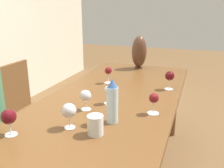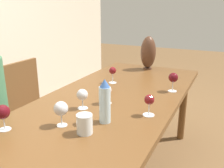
{
  "view_description": "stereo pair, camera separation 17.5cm",
  "coord_description": "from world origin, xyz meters",
  "px_view_note": "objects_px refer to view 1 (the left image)",
  "views": [
    {
      "loc": [
        -1.34,
        -0.57,
        1.36
      ],
      "look_at": [
        0.24,
        0.0,
        0.83
      ],
      "focal_mm": 40.0,
      "sensor_mm": 36.0,
      "label": 1
    },
    {
      "loc": [
        -1.27,
        -0.73,
        1.36
      ],
      "look_at": [
        0.24,
        0.0,
        0.83
      ],
      "focal_mm": 40.0,
      "sensor_mm": 36.0,
      "label": 2
    }
  ],
  "objects_px": {
    "wine_glass_3": "(108,71)",
    "wine_glass_5": "(85,96)",
    "wine_glass_1": "(69,111)",
    "wine_glass_6": "(9,117)",
    "wine_glass_4": "(109,91)",
    "chair_far": "(28,110)",
    "vase": "(139,52)",
    "water_tumbler": "(95,125)",
    "water_bottle": "(112,102)",
    "wine_glass_2": "(154,99)",
    "wine_glass_0": "(170,76)"
  },
  "relations": [
    {
      "from": "wine_glass_3",
      "to": "wine_glass_5",
      "type": "height_order",
      "value": "wine_glass_3"
    },
    {
      "from": "wine_glass_1",
      "to": "wine_glass_6",
      "type": "relative_size",
      "value": 1.0
    },
    {
      "from": "wine_glass_6",
      "to": "wine_glass_4",
      "type": "bearing_deg",
      "value": -29.36
    },
    {
      "from": "wine_glass_6",
      "to": "chair_far",
      "type": "distance_m",
      "value": 0.97
    },
    {
      "from": "vase",
      "to": "water_tumbler",
      "type": "bearing_deg",
      "value": -174.82
    },
    {
      "from": "water_bottle",
      "to": "vase",
      "type": "relative_size",
      "value": 0.75
    },
    {
      "from": "wine_glass_3",
      "to": "wine_glass_4",
      "type": "distance_m",
      "value": 0.47
    },
    {
      "from": "wine_glass_2",
      "to": "chair_far",
      "type": "distance_m",
      "value": 1.21
    },
    {
      "from": "water_tumbler",
      "to": "chair_far",
      "type": "height_order",
      "value": "chair_far"
    },
    {
      "from": "wine_glass_6",
      "to": "wine_glass_3",
      "type": "bearing_deg",
      "value": -8.69
    },
    {
      "from": "water_tumbler",
      "to": "wine_glass_3",
      "type": "bearing_deg",
      "value": 16.3
    },
    {
      "from": "wine_glass_1",
      "to": "wine_glass_4",
      "type": "height_order",
      "value": "wine_glass_1"
    },
    {
      "from": "water_bottle",
      "to": "wine_glass_6",
      "type": "distance_m",
      "value": 0.54
    },
    {
      "from": "water_bottle",
      "to": "wine_glass_3",
      "type": "bearing_deg",
      "value": 22.3
    },
    {
      "from": "wine_glass_2",
      "to": "wine_glass_3",
      "type": "relative_size",
      "value": 0.94
    },
    {
      "from": "water_bottle",
      "to": "wine_glass_2",
      "type": "relative_size",
      "value": 1.93
    },
    {
      "from": "wine_glass_0",
      "to": "wine_glass_1",
      "type": "relative_size",
      "value": 1.04
    },
    {
      "from": "vase",
      "to": "wine_glass_5",
      "type": "distance_m",
      "value": 1.17
    },
    {
      "from": "wine_glass_1",
      "to": "wine_glass_2",
      "type": "distance_m",
      "value": 0.51
    },
    {
      "from": "vase",
      "to": "wine_glass_3",
      "type": "relative_size",
      "value": 2.44
    },
    {
      "from": "vase",
      "to": "wine_glass_2",
      "type": "distance_m",
      "value": 1.15
    },
    {
      "from": "wine_glass_4",
      "to": "wine_glass_2",
      "type": "bearing_deg",
      "value": -101.14
    },
    {
      "from": "water_tumbler",
      "to": "wine_glass_3",
      "type": "xyz_separation_m",
      "value": [
        0.85,
        0.25,
        0.05
      ]
    },
    {
      "from": "water_bottle",
      "to": "water_tumbler",
      "type": "xyz_separation_m",
      "value": [
        -0.16,
        0.03,
        -0.07
      ]
    },
    {
      "from": "water_tumbler",
      "to": "vase",
      "type": "xyz_separation_m",
      "value": [
        1.44,
        0.13,
        0.12
      ]
    },
    {
      "from": "water_tumbler",
      "to": "chair_far",
      "type": "xyz_separation_m",
      "value": [
        0.6,
        0.91,
        -0.3
      ]
    },
    {
      "from": "wine_glass_0",
      "to": "wine_glass_3",
      "type": "distance_m",
      "value": 0.51
    },
    {
      "from": "vase",
      "to": "wine_glass_1",
      "type": "bearing_deg",
      "value": 178.89
    },
    {
      "from": "wine_glass_1",
      "to": "wine_glass_2",
      "type": "bearing_deg",
      "value": -49.02
    },
    {
      "from": "vase",
      "to": "wine_glass_4",
      "type": "bearing_deg",
      "value": -177.3
    },
    {
      "from": "wine_glass_3",
      "to": "chair_far",
      "type": "xyz_separation_m",
      "value": [
        -0.25,
        0.66,
        -0.35
      ]
    },
    {
      "from": "wine_glass_0",
      "to": "wine_glass_3",
      "type": "height_order",
      "value": "wine_glass_0"
    },
    {
      "from": "wine_glass_1",
      "to": "wine_glass_0",
      "type": "bearing_deg",
      "value": -26.49
    },
    {
      "from": "wine_glass_2",
      "to": "wine_glass_6",
      "type": "bearing_deg",
      "value": 128.77
    },
    {
      "from": "wine_glass_1",
      "to": "wine_glass_3",
      "type": "distance_m",
      "value": 0.84
    },
    {
      "from": "wine_glass_2",
      "to": "chair_far",
      "type": "relative_size",
      "value": 0.15
    },
    {
      "from": "wine_glass_1",
      "to": "wine_glass_6",
      "type": "xyz_separation_m",
      "value": [
        -0.17,
        0.24,
        0.0
      ]
    },
    {
      "from": "wine_glass_1",
      "to": "wine_glass_5",
      "type": "bearing_deg",
      "value": 5.59
    },
    {
      "from": "wine_glass_0",
      "to": "wine_glass_4",
      "type": "xyz_separation_m",
      "value": [
        -0.44,
        0.34,
        -0.02
      ]
    },
    {
      "from": "water_bottle",
      "to": "wine_glass_3",
      "type": "height_order",
      "value": "water_bottle"
    },
    {
      "from": "wine_glass_5",
      "to": "wine_glass_6",
      "type": "relative_size",
      "value": 0.92
    },
    {
      "from": "wine_glass_4",
      "to": "wine_glass_6",
      "type": "xyz_separation_m",
      "value": [
        -0.57,
        0.32,
        0.01
      ]
    },
    {
      "from": "chair_far",
      "to": "vase",
      "type": "bearing_deg",
      "value": -42.7
    },
    {
      "from": "vase",
      "to": "wine_glass_4",
      "type": "height_order",
      "value": "vase"
    },
    {
      "from": "wine_glass_3",
      "to": "wine_glass_5",
      "type": "xyz_separation_m",
      "value": [
        -0.58,
        -0.07,
        -0.01
      ]
    },
    {
      "from": "wine_glass_4",
      "to": "wine_glass_6",
      "type": "relative_size",
      "value": 0.89
    },
    {
      "from": "water_tumbler",
      "to": "wine_glass_5",
      "type": "relative_size",
      "value": 0.8
    },
    {
      "from": "vase",
      "to": "wine_glass_5",
      "type": "relative_size",
      "value": 2.61
    },
    {
      "from": "water_bottle",
      "to": "wine_glass_4",
      "type": "distance_m",
      "value": 0.28
    },
    {
      "from": "water_bottle",
      "to": "wine_glass_1",
      "type": "distance_m",
      "value": 0.24
    }
  ]
}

